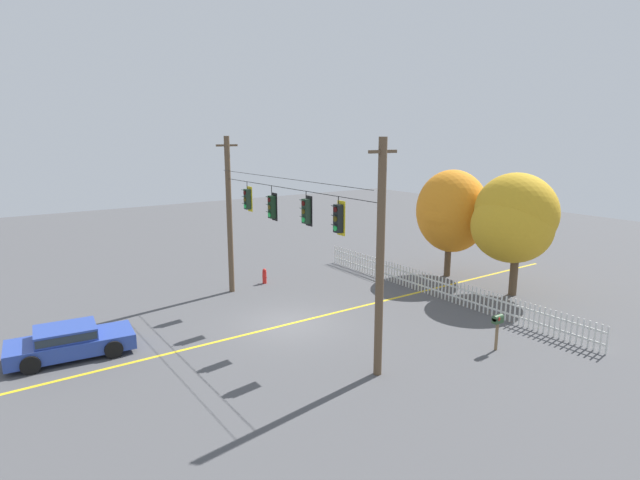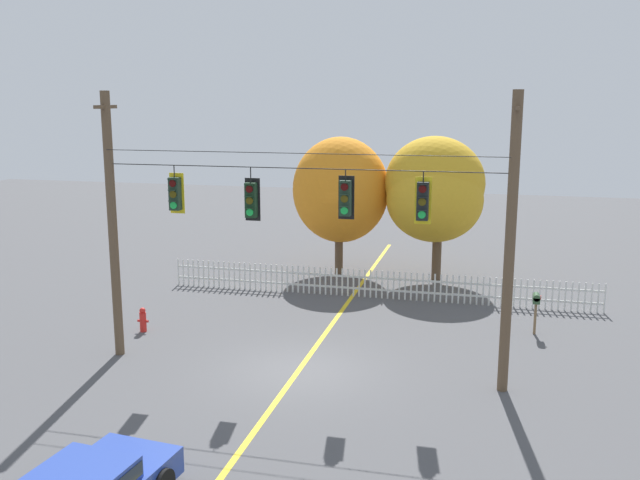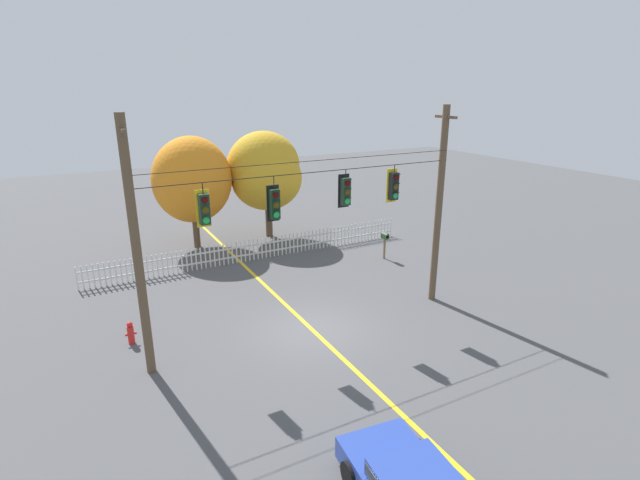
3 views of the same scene
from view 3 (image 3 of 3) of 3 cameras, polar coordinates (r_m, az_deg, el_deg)
ground at (r=17.63m, az=-0.97°, el=-10.68°), size 80.00×80.00×0.00m
lane_centerline_stripe at (r=17.63m, az=-0.97°, el=-10.67°), size 0.16×36.00×0.01m
signal_support_span at (r=16.10m, az=-1.04°, el=1.86°), size 11.49×1.10×7.81m
traffic_signal_southbound_primary at (r=14.63m, az=-13.70°, el=3.62°), size 0.43×0.38×1.38m
traffic_signal_eastbound_side at (r=15.35m, az=-5.48°, el=4.33°), size 0.43×0.38×1.50m
traffic_signal_westbound_side at (r=16.48m, az=3.05°, el=5.84°), size 0.43×0.38×1.35m
traffic_signal_northbound_secondary at (r=17.61m, az=8.79°, el=6.41°), size 0.43×0.38×1.39m
white_picket_fence at (r=24.37m, az=-7.47°, el=-1.07°), size 16.63×0.06×1.09m
autumn_maple_near_fence at (r=26.26m, az=-14.99°, el=6.87°), size 4.19×3.71×6.00m
autumn_maple_mid at (r=27.20m, az=-6.58°, el=8.06°), size 4.16×3.91×6.08m
fire_hydrant at (r=17.81m, az=-21.73°, el=-10.29°), size 0.38×0.22×0.82m
roadside_mailbox at (r=24.29m, az=7.78°, el=0.27°), size 0.25×0.44×1.38m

